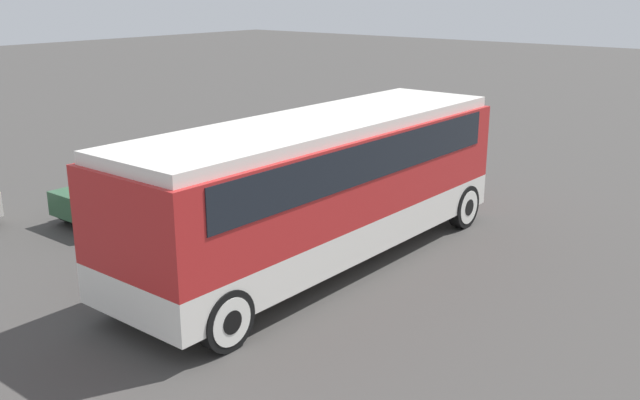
{
  "coord_description": "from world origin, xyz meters",
  "views": [
    {
      "loc": [
        -10.73,
        -8.73,
        5.52
      ],
      "look_at": [
        0.0,
        0.0,
        1.37
      ],
      "focal_mm": 40.0,
      "sensor_mm": 36.0,
      "label": 1
    }
  ],
  "objects": [
    {
      "name": "ground_plane",
      "position": [
        0.0,
        0.0,
        0.0
      ],
      "size": [
        120.0,
        120.0,
        0.0
      ],
      "primitive_type": "plane",
      "color": "#423F3D"
    },
    {
      "name": "tour_bus",
      "position": [
        0.1,
        -0.0,
        1.83
      ],
      "size": [
        9.58,
        2.69,
        3.04
      ],
      "color": "silver",
      "rests_on": "ground_plane"
    },
    {
      "name": "parked_car_near",
      "position": [
        0.11,
        5.63,
        0.7
      ],
      "size": [
        4.79,
        1.98,
        1.38
      ],
      "color": "#2D5638",
      "rests_on": "ground_plane"
    }
  ]
}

